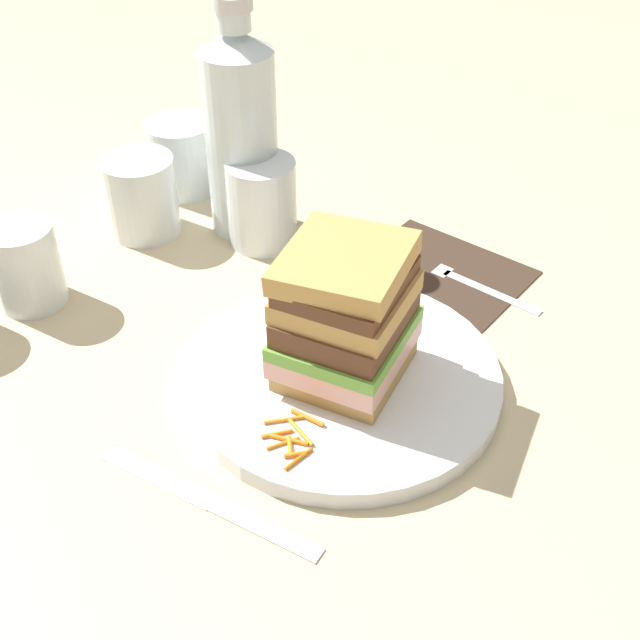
{
  "coord_description": "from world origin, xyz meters",
  "views": [
    {
      "loc": [
        -0.44,
        -0.33,
        0.5
      ],
      "look_at": [
        0.0,
        0.01,
        0.06
      ],
      "focal_mm": 46.58,
      "sensor_mm": 36.0,
      "label": 1
    }
  ],
  "objects_px": {
    "juice_glass": "(262,208)",
    "empty_tumbler_1": "(141,196)",
    "water_bottle": "(241,132)",
    "empty_tumbler_2": "(26,265)",
    "knife": "(214,504)",
    "sandwich": "(348,315)",
    "napkin_dark": "(445,272)",
    "main_plate": "(347,376)",
    "fork": "(464,278)",
    "empty_tumbler_3": "(182,156)"
  },
  "relations": [
    {
      "from": "knife",
      "to": "empty_tumbler_2",
      "type": "bearing_deg",
      "value": 75.95
    },
    {
      "from": "napkin_dark",
      "to": "empty_tumbler_2",
      "type": "bearing_deg",
      "value": 133.7
    },
    {
      "from": "knife",
      "to": "empty_tumbler_1",
      "type": "distance_m",
      "value": 0.41
    },
    {
      "from": "water_bottle",
      "to": "empty_tumbler_2",
      "type": "xyz_separation_m",
      "value": [
        -0.23,
        0.08,
        -0.07
      ]
    },
    {
      "from": "fork",
      "to": "juice_glass",
      "type": "height_order",
      "value": "juice_glass"
    },
    {
      "from": "empty_tumbler_3",
      "to": "empty_tumbler_2",
      "type": "bearing_deg",
      "value": -171.17
    },
    {
      "from": "knife",
      "to": "empty_tumbler_1",
      "type": "relative_size",
      "value": 2.28
    },
    {
      "from": "empty_tumbler_1",
      "to": "empty_tumbler_2",
      "type": "xyz_separation_m",
      "value": [
        -0.16,
        -0.01,
        -0.0
      ]
    },
    {
      "from": "fork",
      "to": "water_bottle",
      "type": "distance_m",
      "value": 0.28
    },
    {
      "from": "napkin_dark",
      "to": "knife",
      "type": "relative_size",
      "value": 0.83
    },
    {
      "from": "empty_tumbler_1",
      "to": "empty_tumbler_3",
      "type": "bearing_deg",
      "value": 18.78
    },
    {
      "from": "empty_tumbler_3",
      "to": "knife",
      "type": "bearing_deg",
      "value": -132.89
    },
    {
      "from": "sandwich",
      "to": "napkin_dark",
      "type": "relative_size",
      "value": 0.78
    },
    {
      "from": "empty_tumbler_3",
      "to": "juice_glass",
      "type": "bearing_deg",
      "value": -101.21
    },
    {
      "from": "napkin_dark",
      "to": "juice_glass",
      "type": "height_order",
      "value": "juice_glass"
    },
    {
      "from": "water_bottle",
      "to": "empty_tumbler_1",
      "type": "xyz_separation_m",
      "value": [
        -0.08,
        0.08,
        -0.07
      ]
    },
    {
      "from": "fork",
      "to": "empty_tumbler_2",
      "type": "height_order",
      "value": "empty_tumbler_2"
    },
    {
      "from": "sandwich",
      "to": "empty_tumbler_1",
      "type": "relative_size",
      "value": 1.47
    },
    {
      "from": "juice_glass",
      "to": "sandwich",
      "type": "bearing_deg",
      "value": -122.34
    },
    {
      "from": "fork",
      "to": "empty_tumbler_2",
      "type": "bearing_deg",
      "value": 131.6
    },
    {
      "from": "main_plate",
      "to": "empty_tumbler_2",
      "type": "height_order",
      "value": "empty_tumbler_2"
    },
    {
      "from": "water_bottle",
      "to": "empty_tumbler_1",
      "type": "distance_m",
      "value": 0.13
    },
    {
      "from": "fork",
      "to": "knife",
      "type": "bearing_deg",
      "value": 178.93
    },
    {
      "from": "water_bottle",
      "to": "empty_tumbler_2",
      "type": "distance_m",
      "value": 0.26
    },
    {
      "from": "sandwich",
      "to": "fork",
      "type": "distance_m",
      "value": 0.21
    },
    {
      "from": "fork",
      "to": "empty_tumbler_2",
      "type": "distance_m",
      "value": 0.44
    },
    {
      "from": "empty_tumbler_2",
      "to": "empty_tumbler_3",
      "type": "bearing_deg",
      "value": 8.83
    },
    {
      "from": "knife",
      "to": "empty_tumbler_2",
      "type": "height_order",
      "value": "empty_tumbler_2"
    },
    {
      "from": "juice_glass",
      "to": "empty_tumbler_1",
      "type": "height_order",
      "value": "juice_glass"
    },
    {
      "from": "main_plate",
      "to": "knife",
      "type": "height_order",
      "value": "main_plate"
    },
    {
      "from": "juice_glass",
      "to": "empty_tumbler_1",
      "type": "xyz_separation_m",
      "value": [
        -0.06,
        0.12,
        0.0
      ]
    },
    {
      "from": "fork",
      "to": "main_plate",
      "type": "bearing_deg",
      "value": 178.4
    },
    {
      "from": "main_plate",
      "to": "water_bottle",
      "type": "xyz_separation_m",
      "value": [
        0.14,
        0.24,
        0.11
      ]
    },
    {
      "from": "water_bottle",
      "to": "empty_tumbler_3",
      "type": "bearing_deg",
      "value": 81.25
    },
    {
      "from": "juice_glass",
      "to": "empty_tumbler_3",
      "type": "relative_size",
      "value": 1.13
    },
    {
      "from": "sandwich",
      "to": "knife",
      "type": "height_order",
      "value": "sandwich"
    },
    {
      "from": "main_plate",
      "to": "juice_glass",
      "type": "distance_m",
      "value": 0.25
    },
    {
      "from": "napkin_dark",
      "to": "juice_glass",
      "type": "distance_m",
      "value": 0.21
    },
    {
      "from": "sandwich",
      "to": "main_plate",
      "type": "bearing_deg",
      "value": -57.21
    },
    {
      "from": "knife",
      "to": "napkin_dark",
      "type": "bearing_deg",
      "value": 2.4
    },
    {
      "from": "sandwich",
      "to": "empty_tumbler_1",
      "type": "height_order",
      "value": "sandwich"
    },
    {
      "from": "napkin_dark",
      "to": "empty_tumbler_1",
      "type": "bearing_deg",
      "value": 112.91
    },
    {
      "from": "napkin_dark",
      "to": "knife",
      "type": "xyz_separation_m",
      "value": [
        -0.37,
        -0.02,
        0.0
      ]
    },
    {
      "from": "empty_tumbler_2",
      "to": "empty_tumbler_1",
      "type": "bearing_deg",
      "value": 2.62
    },
    {
      "from": "napkin_dark",
      "to": "empty_tumbler_3",
      "type": "relative_size",
      "value": 1.97
    },
    {
      "from": "water_bottle",
      "to": "fork",
      "type": "bearing_deg",
      "value": -77.77
    },
    {
      "from": "water_bottle",
      "to": "empty_tumbler_3",
      "type": "height_order",
      "value": "water_bottle"
    },
    {
      "from": "fork",
      "to": "empty_tumbler_2",
      "type": "xyz_separation_m",
      "value": [
        -0.29,
        0.33,
        0.04
      ]
    },
    {
      "from": "main_plate",
      "to": "juice_glass",
      "type": "bearing_deg",
      "value": 57.76
    },
    {
      "from": "juice_glass",
      "to": "empty_tumbler_3",
      "type": "bearing_deg",
      "value": 78.79
    }
  ]
}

